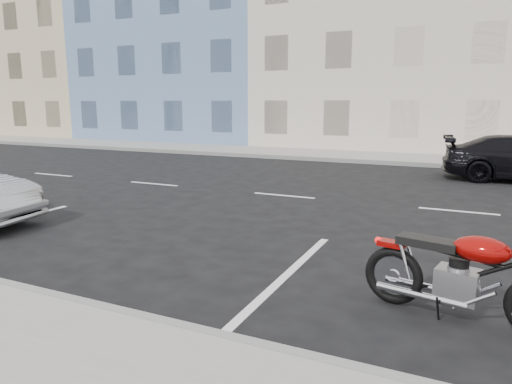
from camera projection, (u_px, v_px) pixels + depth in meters
ground at (364, 203)px, 10.57m from camera, size 120.00×120.00×0.00m
sidewalk_far at (293, 153)px, 20.37m from camera, size 80.00×3.40×0.15m
curb_far at (278, 157)px, 18.85m from camera, size 80.00×0.12×0.16m
bldg_far_west at (70, 53)px, 34.68m from camera, size 12.00×12.00×12.00m
bldg_blue at (205, 37)px, 29.62m from camera, size 12.00×12.00×13.00m
bldg_cream at (395, 38)px, 24.80m from camera, size 12.00×12.00×11.50m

